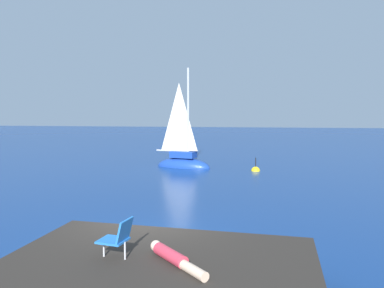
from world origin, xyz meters
The scene contains 7 objects.
ground_plane centered at (0.00, 0.00, 0.00)m, with size 160.00×160.00×0.00m, color navy.
boulder_seaward centered at (-0.88, -0.85, 0.00)m, with size 0.72×0.57×0.39m, color #2E2223.
boulder_inland centered at (-0.94, -1.08, 0.00)m, with size 1.53×1.23×0.84m, color #312B21.
sailboat_near centered at (-1.79, 15.20, 0.40)m, with size 4.04×2.21×7.30m.
person_sunbather centered at (1.32, -2.95, 1.04)m, with size 1.32×1.36×0.25m.
beach_chair centered at (0.21, -2.88, 1.37)m, with size 0.67×0.58×0.80m.
marker_buoy centered at (3.06, 14.31, 0.01)m, with size 0.56×0.56×1.13m.
Camera 1 is at (2.72, -9.66, 3.79)m, focal length 35.17 mm.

